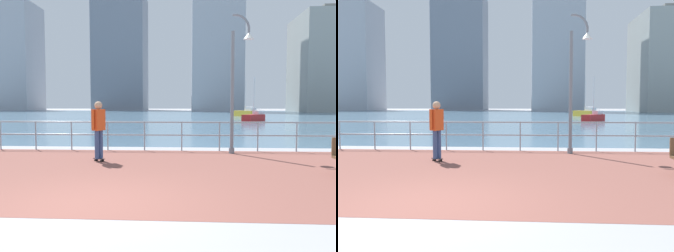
% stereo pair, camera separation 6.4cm
% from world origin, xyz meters
% --- Properties ---
extents(ground, '(220.00, 220.00, 0.00)m').
position_xyz_m(ground, '(0.00, 40.00, 0.00)').
color(ground, '#9E9EA3').
extents(brick_paving, '(28.00, 7.58, 0.01)m').
position_xyz_m(brick_paving, '(0.00, 3.10, 0.00)').
color(brick_paving, brown).
rests_on(brick_paving, ground).
extents(harbor_water, '(180.00, 88.00, 0.00)m').
position_xyz_m(harbor_water, '(0.00, 51.89, 0.00)').
color(harbor_water, slate).
rests_on(harbor_water, ground).
extents(waterfront_railing, '(25.25, 0.06, 1.10)m').
position_xyz_m(waterfront_railing, '(-0.00, 6.89, 0.76)').
color(waterfront_railing, '#8C99A3').
rests_on(waterfront_railing, ground).
extents(lamppost, '(0.78, 0.48, 4.85)m').
position_xyz_m(lamppost, '(3.33, 6.22, 2.68)').
color(lamppost, slate).
rests_on(lamppost, ground).
extents(skateboarder, '(0.40, 0.52, 1.82)m').
position_xyz_m(skateboarder, '(-1.06, 4.39, 1.10)').
color(skateboarder, black).
rests_on(skateboarder, ground).
extents(sailboat_blue, '(2.86, 3.24, 4.66)m').
position_xyz_m(sailboat_blue, '(8.56, 29.99, 0.44)').
color(sailboat_blue, '#B21E1E').
rests_on(sailboat_blue, ground).
extents(sailboat_teal, '(3.23, 4.06, 5.65)m').
position_xyz_m(sailboat_teal, '(10.13, 44.53, 0.54)').
color(sailboat_teal, gold).
rests_on(sailboat_teal, ground).
extents(tower_glass, '(14.82, 13.75, 35.28)m').
position_xyz_m(tower_glass, '(-53.98, 97.97, 16.81)').
color(tower_glass, '#A3A8B2').
rests_on(tower_glass, ground).
extents(tower_concrete, '(17.27, 16.74, 25.52)m').
position_xyz_m(tower_concrete, '(36.99, 79.64, 11.93)').
color(tower_concrete, '#939993').
rests_on(tower_concrete, ground).
extents(tower_beige, '(16.65, 14.69, 39.55)m').
position_xyz_m(tower_beige, '(-21.02, 105.86, 18.94)').
color(tower_beige, slate).
rests_on(tower_beige, ground).
extents(tower_steel, '(13.06, 14.33, 46.66)m').
position_xyz_m(tower_steel, '(9.05, 85.48, 22.49)').
color(tower_steel, '#A3A8B2').
rests_on(tower_steel, ground).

